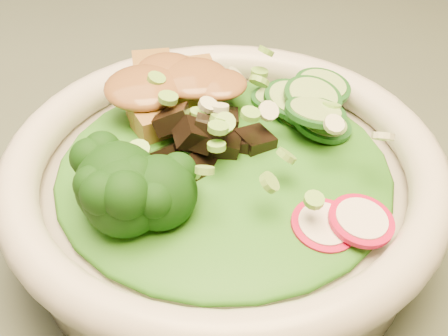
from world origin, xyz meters
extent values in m
cylinder|color=black|center=(0.55, 0.35, 0.36)|extent=(0.06, 0.06, 0.72)
cylinder|color=beige|center=(0.23, -0.08, 0.78)|extent=(0.26, 0.26, 0.06)
torus|color=beige|center=(0.23, -0.08, 0.81)|extent=(0.29, 0.29, 0.03)
ellipsoid|color=#1A6815|center=(0.23, -0.08, 0.81)|extent=(0.22, 0.22, 0.03)
ellipsoid|color=brown|center=(0.20, -0.02, 0.84)|extent=(0.07, 0.06, 0.02)
camera|label=1|loc=(0.18, -0.39, 1.07)|focal=50.00mm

